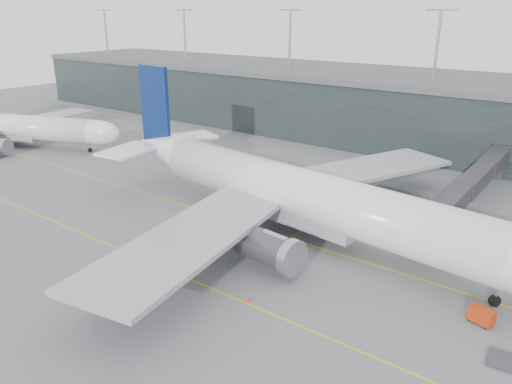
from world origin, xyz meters
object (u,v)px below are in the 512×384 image
Objects in this scene: main_aircraft at (306,196)px; gse_cart at (481,315)px; second_aircraft at (13,127)px; jet_bridge at (479,178)px.

main_aircraft is 26.07m from gse_cart.
main_aircraft is 78.12m from second_aircraft.
jet_bridge is (15.66, 25.08, -0.90)m from main_aircraft.
gse_cart is at bearing -9.12° from main_aircraft.
main_aircraft is at bearing 179.76° from gse_cart.
jet_bridge is at bearing 64.36° from main_aircraft.
gse_cart is (9.02, -31.91, -3.97)m from jet_bridge.
main_aircraft is 29.59m from jet_bridge.
jet_bridge is 16.81× the size of gse_cart.
jet_bridge is 33.40m from gse_cart.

